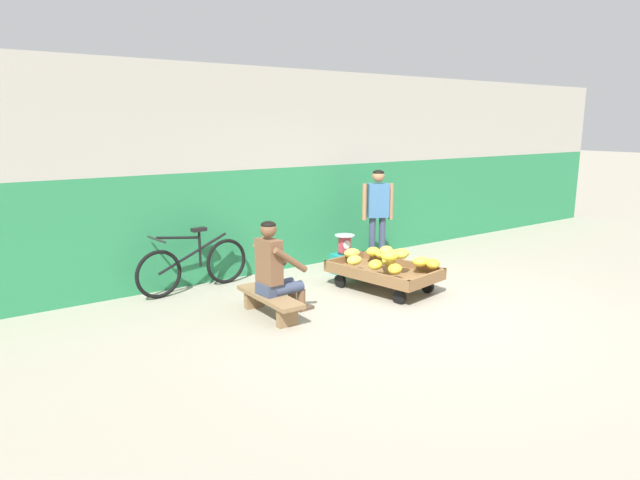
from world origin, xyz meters
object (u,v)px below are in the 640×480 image
Objects in this scene: banana_cart at (383,273)px; shopping_bag at (378,270)px; vendor_seated at (275,269)px; bicycle_near_left at (194,265)px; low_bench at (270,300)px; weighing_scale at (345,244)px; plastic_crate at (344,263)px; customer_adult at (378,207)px.

banana_cart is 0.63m from shopping_bag.
bicycle_near_left is (-0.40, 1.48, -0.21)m from vendor_seated.
weighing_scale is at bearing 27.75° from low_bench.
bicycle_near_left is (-2.20, 0.49, 0.20)m from plastic_crate.
banana_cart is at bearing -0.01° from vendor_seated.
low_bench is 3.67× the size of weighing_scale.
vendor_seated is at bearing -74.84° from bicycle_near_left.
customer_adult reaches higher than weighing_scale.
low_bench is 2.82m from customer_adult.
banana_cart is 1.73m from vendor_seated.
plastic_crate is 0.30m from weighing_scale.
shopping_bag is at bearing 13.83° from vendor_seated.
shopping_bag is (2.05, 0.51, -0.45)m from vendor_seated.
banana_cart is 5.21× the size of weighing_scale.
vendor_seated reaches higher than banana_cart.
shopping_bag is at bearing -129.16° from customer_adult.
low_bench is 3.06× the size of plastic_crate.
vendor_seated reaches higher than low_bench.
weighing_scale is at bearing -90.00° from plastic_crate.
customer_adult is (0.65, 0.00, 0.80)m from plastic_crate.
low_bench is at bearing -179.76° from banana_cart.
weighing_scale is 0.64m from shopping_bag.
weighing_scale reaches higher than low_bench.
low_bench is 4.59× the size of shopping_bag.
shopping_bag is (0.25, -0.48, -0.33)m from weighing_scale.
bicycle_near_left is at bearing 167.35° from plastic_crate.
low_bench is at bearing -152.22° from plastic_crate.
low_bench is 0.38m from vendor_seated.
plastic_crate is at bearing -12.65° from bicycle_near_left.
weighing_scale is (0.00, -0.00, 0.30)m from plastic_crate.
bicycle_near_left reaches higher than banana_cart.
vendor_seated is at bearing -151.27° from plastic_crate.
low_bench is at bearing -152.25° from weighing_scale.
bicycle_near_left reaches higher than low_bench.
weighing_scale is at bearing -179.83° from customer_adult.
customer_adult is (2.53, 0.99, 0.75)m from low_bench.
plastic_crate is 0.24× the size of customer_adult.
low_bench is 0.72× the size of customer_adult.
customer_adult is (0.65, 0.00, 0.50)m from weighing_scale.
plastic_crate is 0.54m from shopping_bag.
bicycle_near_left is 2.95m from customer_adult.
banana_cart reaches higher than shopping_bag.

